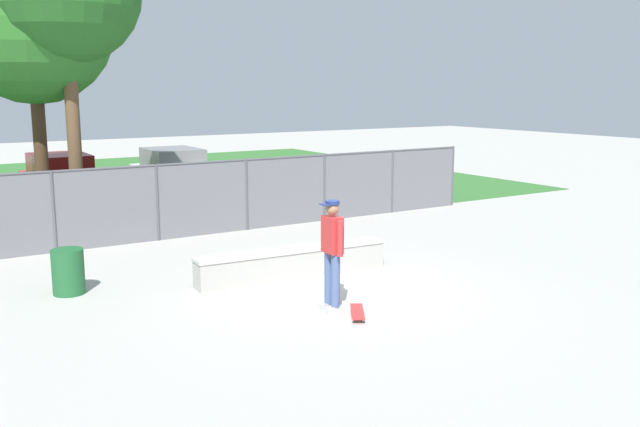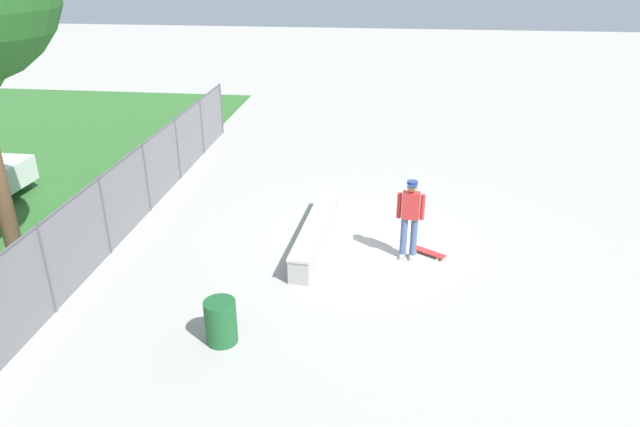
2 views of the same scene
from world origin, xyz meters
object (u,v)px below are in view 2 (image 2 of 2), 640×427
at_px(concrete_ledge, 316,231).
at_px(skateboard, 429,252).
at_px(skateboarder, 410,216).
at_px(trash_bin, 221,322).

relative_size(concrete_ledge, skateboard, 5.05).
bearing_deg(skateboarder, skateboard, -69.91).
bearing_deg(skateboarder, concrete_ledge, 77.02).
relative_size(skateboarder, trash_bin, 2.26).
xyz_separation_m(skateboarder, trash_bin, (-3.45, 3.30, -0.62)).
bearing_deg(skateboard, concrete_ledge, 83.12).
height_order(concrete_ledge, skateboard, concrete_ledge).
xyz_separation_m(concrete_ledge, skateboard, (-0.31, -2.60, -0.22)).
bearing_deg(skateboard, trash_bin, 133.81).
xyz_separation_m(skateboarder, skateboard, (0.18, -0.48, -0.96)).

